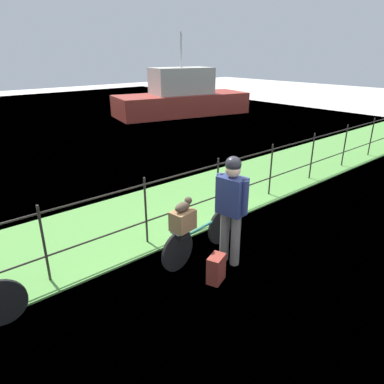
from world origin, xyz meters
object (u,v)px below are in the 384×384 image
bicycle_main (200,237)px  wooden_crate (183,220)px  cyclist_person (232,202)px  backpack_on_paving (216,269)px  moored_boat_near (182,98)px  terrier_dog (184,205)px

bicycle_main → wooden_crate: 0.58m
cyclist_person → backpack_on_paving: bearing=-155.8°
cyclist_person → moored_boat_near: 13.62m
bicycle_main → backpack_on_paving: size_ratio=4.13×
bicycle_main → cyclist_person: size_ratio=0.98×
bicycle_main → cyclist_person: (0.23, -0.42, 0.67)m
bicycle_main → terrier_dog: bearing=-171.8°
backpack_on_paving → moored_boat_near: moored_boat_near is taller
bicycle_main → terrier_dog: (-0.35, -0.05, 0.66)m
bicycle_main → wooden_crate: size_ratio=4.84×
wooden_crate → cyclist_person: 0.75m
wooden_crate → cyclist_person: bearing=-31.0°
bicycle_main → terrier_dog: terrier_dog is taller
backpack_on_paving → moored_boat_near: size_ratio=0.06×
backpack_on_paving → moored_boat_near: 14.11m
backpack_on_paving → wooden_crate: bearing=79.0°
wooden_crate → cyclist_person: (0.61, -0.37, 0.24)m
cyclist_person → terrier_dog: bearing=147.7°
wooden_crate → moored_boat_near: bearing=51.0°
wooden_crate → terrier_dog: 0.22m
bicycle_main → backpack_on_paving: 0.71m
wooden_crate → backpack_on_paving: bearing=-79.4°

